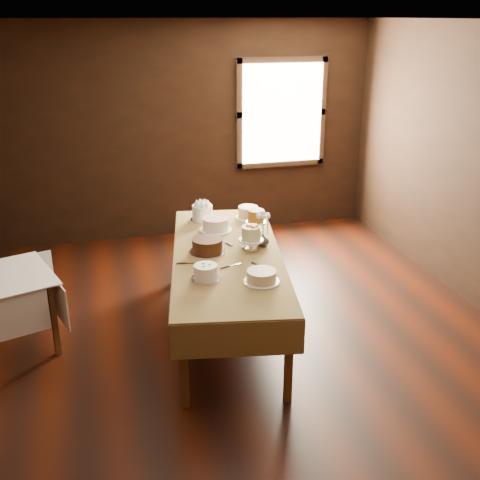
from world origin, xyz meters
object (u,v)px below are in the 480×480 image
cake_caramel (256,222)px  cake_chocolate (207,246)px  cake_server_d (251,242)px  display_table (227,259)px  cake_server_b (265,268)px  flower_vase (263,240)px  cake_speckled (248,213)px  cake_server_c (222,241)px  cake_lattice (216,225)px  cake_server_a (237,264)px  side_table (0,286)px  cake_cream (261,277)px  cake_swirl (206,273)px  cake_meringue (202,213)px  cake_flowers (251,239)px  cake_server_e (195,263)px

cake_caramel → cake_chocolate: 0.71m
cake_server_d → cake_chocolate: bearing=150.4°
display_table → cake_chocolate: size_ratio=7.75×
cake_server_b → flower_vase: (0.13, 0.50, 0.06)m
cake_speckled → cake_server_c: size_ratio=1.13×
cake_lattice → cake_server_a: cake_lattice is taller
cake_lattice → flower_vase: size_ratio=2.99×
cake_speckled → cake_chocolate: (-0.62, -0.84, 0.00)m
side_table → cake_speckled: 2.58m
side_table → cake_chocolate: 1.85m
cake_speckled → cake_server_b: size_ratio=1.13×
cake_cream → cake_server_c: 0.99m
cake_chocolate → cake_lattice: bearing=70.0°
cake_speckled → cake_caramel: size_ratio=1.10×
cake_swirl → cake_meringue: bearing=79.9°
cake_server_d → cake_server_b: bearing=-138.9°
cake_speckled → cake_lattice: 0.51m
cake_meringue → cake_flowers: (0.28, -0.93, 0.02)m
display_table → cake_lattice: (0.03, 0.62, 0.12)m
cake_lattice → cake_server_e: (-0.36, -0.77, -0.05)m
cake_speckled → flower_vase: 0.82m
cake_server_a → flower_vase: bearing=28.7°
cake_server_c → cake_server_d: bearing=-135.6°
cake_server_b → cake_server_d: same height
cake_speckled → flower_vase: cake_speckled is taller
cake_lattice → cake_chocolate: 0.58m
display_table → flower_vase: (0.37, 0.09, 0.12)m
cake_chocolate → cake_server_d: (0.46, 0.13, -0.06)m
cake_lattice → cake_speckled: bearing=34.6°
cake_swirl → cake_server_d: (0.59, 0.70, -0.06)m
cake_flowers → cake_server_a: size_ratio=1.00×
cake_cream → cake_server_c: size_ratio=1.24×
cake_server_a → cake_server_d: (0.26, 0.47, 0.00)m
cake_caramel → cake_meringue: bearing=132.5°
side_table → cake_chocolate: bearing=-1.9°
cake_server_c → side_table: bearing=72.7°
display_table → cake_server_e: 0.37m
cake_lattice → cake_caramel: (0.38, -0.14, 0.05)m
cake_flowers → cake_server_c: (-0.22, 0.27, -0.10)m
cake_lattice → cake_server_c: (-0.01, -0.30, -0.05)m
cake_caramel → cake_flowers: (-0.17, -0.44, -0.00)m
cake_meringue → cake_server_a: (0.06, -1.24, -0.08)m
cake_speckled → cake_server_a: size_ratio=1.13×
cake_caramel → cake_cream: size_ratio=0.83×
side_table → cake_lattice: bearing=13.3°
display_table → cake_cream: (0.13, -0.67, 0.11)m
cake_speckled → cake_chocolate: 1.04m
cake_swirl → flower_vase: (0.67, 0.59, 0.00)m
cake_speckled → cake_server_b: bearing=-99.0°
cake_server_b → cake_server_e: same height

